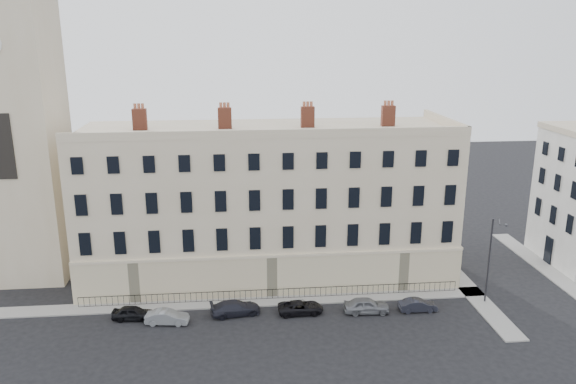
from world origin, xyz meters
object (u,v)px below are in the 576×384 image
(car_a, at_px, (133,313))
(car_c, at_px, (235,308))
(streetlamp, at_px, (490,257))
(car_d, at_px, (301,307))
(car_f, at_px, (418,305))
(car_e, at_px, (367,305))
(car_b, at_px, (167,317))

(car_a, relative_size, car_c, 0.81)
(car_c, height_order, streetlamp, streetlamp)
(car_c, relative_size, car_d, 1.09)
(car_c, distance_m, car_d, 5.73)
(car_c, distance_m, streetlamp, 23.19)
(car_a, distance_m, car_d, 14.51)
(car_a, distance_m, car_f, 24.95)
(car_d, xyz_separation_m, streetlamp, (17.15, 0.32, 3.93))
(car_f, bearing_deg, car_e, 88.33)
(car_d, relative_size, car_f, 1.18)
(car_f, bearing_deg, car_b, 90.50)
(car_a, bearing_deg, car_d, -86.54)
(car_a, height_order, car_f, car_a)
(car_b, distance_m, car_e, 17.33)
(car_b, height_order, car_e, car_e)
(streetlamp, bearing_deg, car_b, -154.30)
(streetlamp, bearing_deg, car_e, -152.52)
(car_a, height_order, car_d, car_a)
(car_d, bearing_deg, car_e, -96.26)
(car_c, distance_m, car_f, 16.17)
(car_a, distance_m, car_c, 8.79)
(car_d, height_order, car_f, car_f)
(car_a, distance_m, car_b, 3.17)
(car_b, relative_size, car_f, 1.08)
(car_b, relative_size, car_e, 0.91)
(car_c, bearing_deg, car_b, 91.59)
(car_e, bearing_deg, car_a, 90.86)
(car_c, bearing_deg, car_e, -102.49)
(car_d, bearing_deg, car_a, 86.98)
(car_c, bearing_deg, car_d, -101.85)
(car_d, relative_size, car_e, 0.99)
(car_b, height_order, streetlamp, streetlamp)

